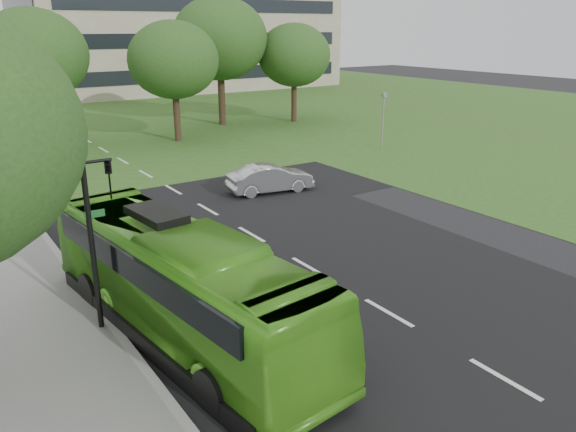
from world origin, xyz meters
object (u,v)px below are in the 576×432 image
object	(u,v)px
traffic_light	(96,224)
bus	(181,282)
sedan	(270,178)
tree_park_e	(294,55)
camera_pole	(383,113)
tree_park_c	(173,60)
tree_park_d	(219,39)
tree_park_b	(33,55)

from	to	relation	value
traffic_light	bus	bearing A→B (deg)	-16.32
sedan	traffic_light	bearing A→B (deg)	138.52
tree_park_e	bus	bearing A→B (deg)	-129.52
tree_park_e	camera_pole	bearing A→B (deg)	-97.89
sedan	camera_pole	bearing A→B (deg)	-59.84
tree_park_e	traffic_light	distance (m)	36.85
tree_park_c	tree_park_e	bearing A→B (deg)	11.73
camera_pole	tree_park_c	bearing A→B (deg)	153.43
tree_park_e	tree_park_d	bearing A→B (deg)	161.17
sedan	bus	bearing A→B (deg)	147.22
tree_park_e	sedan	world-z (taller)	tree_park_e
tree_park_b	tree_park_e	distance (m)	21.09
traffic_light	tree_park_b	bearing A→B (deg)	104.37
bus	camera_pole	distance (m)	26.24
sedan	traffic_light	size ratio (longest dim) A/B	0.82
bus	sedan	world-z (taller)	bus
tree_park_d	camera_pole	bearing A→B (deg)	-74.57
tree_park_b	sedan	distance (m)	19.81
camera_pole	tree_park_d	bearing A→B (deg)	124.86
bus	sedan	bearing A→B (deg)	40.99
sedan	camera_pole	world-z (taller)	camera_pole
tree_park_d	bus	world-z (taller)	tree_park_d
tree_park_c	camera_pole	distance (m)	15.31
bus	traffic_light	bearing A→B (deg)	134.09
sedan	tree_park_d	bearing A→B (deg)	-11.87
tree_park_b	traffic_light	world-z (taller)	tree_park_b
tree_park_e	traffic_light	size ratio (longest dim) A/B	1.57
tree_park_c	tree_park_d	size ratio (longest dim) A/B	0.82
tree_park_c	bus	size ratio (longest dim) A/B	0.77
tree_park_d	tree_park_e	distance (m)	6.58
sedan	camera_pole	xyz separation A→B (m)	(12.00, 4.54, 1.76)
tree_park_c	tree_park_d	distance (m)	7.79
sedan	camera_pole	distance (m)	12.95
tree_park_b	camera_pole	size ratio (longest dim) A/B	2.42
bus	tree_park_e	bearing A→B (deg)	43.69
tree_park_c	tree_park_e	xyz separation A→B (m)	(12.22, 2.54, -0.10)
tree_park_c	sedan	size ratio (longest dim) A/B	1.95
camera_pole	sedan	bearing A→B (deg)	-139.84
tree_park_c	camera_pole	bearing A→B (deg)	-46.00
tree_park_c	sedan	distance (m)	16.19
tree_park_c	camera_pole	world-z (taller)	tree_park_c
tree_park_b	traffic_light	bearing A→B (deg)	-98.43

